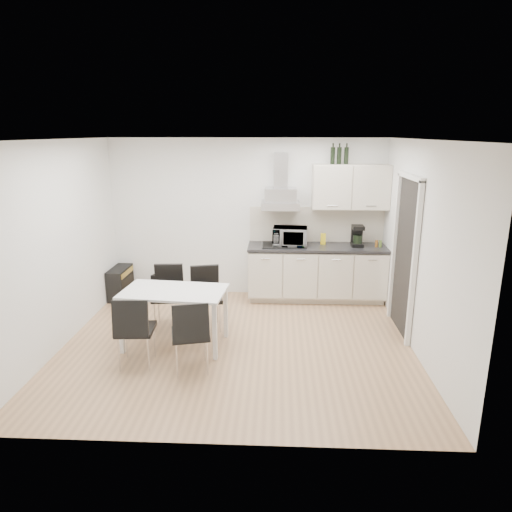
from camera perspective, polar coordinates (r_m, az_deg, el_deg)
The scene contains 15 objects.
ground at distance 6.10m, azimuth -2.33°, elevation -10.89°, with size 4.50×4.50×0.00m, color tan.
wall_back at distance 7.60m, azimuth -1.13°, elevation 4.73°, with size 4.50×0.10×2.60m, color white.
wall_front at distance 3.75m, azimuth -5.20°, elevation -6.45°, with size 4.50×0.10×2.60m, color white.
wall_left at distance 6.26m, azimuth -23.45°, elevation 1.20°, with size 0.10×4.00×2.60m, color white.
wall_right at distance 5.89m, azimuth 19.89°, elevation 0.73°, with size 0.10×4.00×2.60m, color white.
ceiling at distance 5.48m, azimuth -2.63°, elevation 14.35°, with size 4.50×4.50×0.00m, color white.
doorway at distance 6.45m, azimuth 17.97°, elevation -0.19°, with size 0.08×1.04×2.10m, color white.
kitchenette at distance 7.45m, azimuth 7.92°, elevation 0.69°, with size 2.22×0.64×2.52m.
dining_table at distance 5.90m, azimuth -10.20°, elevation -5.07°, with size 1.36×0.86×0.75m.
chair_far_left at distance 6.54m, azimuth -10.93°, elevation -5.12°, with size 0.44×0.50×0.88m, color black, non-canonical shape.
chair_far_right at distance 6.40m, azimuth -6.24°, elevation -5.37°, with size 0.44×0.50×0.88m, color black, non-canonical shape.
chair_near_left at distance 5.59m, azimuth -14.79°, elevation -8.97°, with size 0.44×0.50×0.88m, color black, non-canonical shape.
chair_near_right at distance 5.35m, azimuth -8.18°, elevation -9.72°, with size 0.44×0.50×0.88m, color black, non-canonical shape.
guitar_amp at distance 7.94m, azimuth -16.59°, elevation -3.21°, with size 0.28×0.62×0.51m.
floor_speaker at distance 8.03m, azimuth -12.07°, elevation -3.42°, with size 0.19×0.17×0.32m, color black.
Camera 1 is at (0.50, -5.45, 2.68)m, focal length 32.00 mm.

